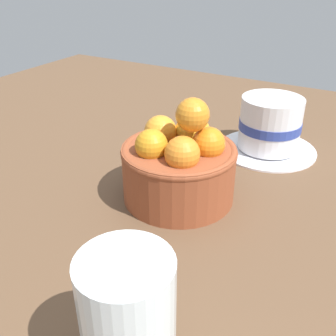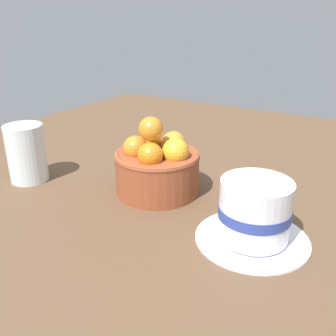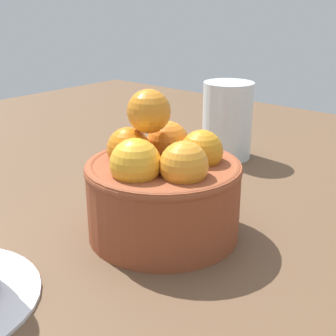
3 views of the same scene
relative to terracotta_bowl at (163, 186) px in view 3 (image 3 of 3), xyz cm
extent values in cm
cube|color=brown|center=(-0.05, -0.04, -6.50)|extent=(126.04, 107.79, 3.74)
cylinder|color=brown|center=(-0.05, -0.04, -1.28)|extent=(13.41, 13.41, 6.69)
torus|color=brown|center=(-0.05, -0.04, 1.66)|extent=(13.61, 13.61, 1.00)
sphere|color=orange|center=(1.85, -2.84, 2.96)|extent=(3.90, 3.90, 3.90)
sphere|color=orange|center=(3.20, 0.90, 2.96)|extent=(3.83, 3.83, 3.83)
sphere|color=gold|center=(0.07, 3.34, 2.96)|extent=(4.18, 4.18, 4.18)
sphere|color=orange|center=(-3.23, 1.12, 2.96)|extent=(3.96, 3.96, 3.96)
sphere|color=orange|center=(-2.13, -2.70, 2.96)|extent=(3.74, 3.74, 3.74)
sphere|color=orange|center=(1.56, -0.08, 6.39)|extent=(3.77, 3.77, 3.77)
cylinder|color=silver|center=(7.77, -21.65, 0.32)|extent=(6.47, 6.47, 9.89)
camera|label=1|loc=(19.04, -35.98, 21.71)|focal=41.81mm
camera|label=2|loc=(45.97, 30.32, 22.42)|focal=39.82mm
camera|label=3|loc=(-24.93, 28.42, 15.67)|focal=50.20mm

